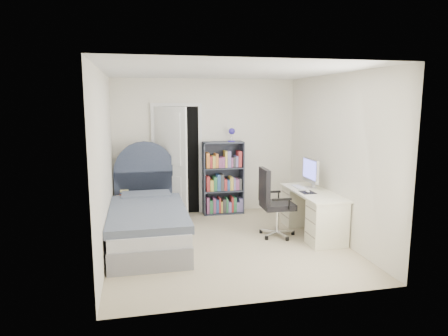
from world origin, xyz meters
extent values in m
cube|color=tan|center=(0.00, 0.00, -0.03)|extent=(3.40, 3.60, 0.05)
cube|color=white|center=(0.00, 0.00, 2.52)|extent=(3.40, 3.60, 0.05)
cube|color=white|center=(0.00, 1.82, 1.25)|extent=(3.40, 0.05, 2.50)
cube|color=white|center=(0.00, -1.82, 1.25)|extent=(3.40, 0.05, 2.50)
cube|color=white|center=(-1.72, 0.00, 1.25)|extent=(0.05, 3.60, 2.50)
cube|color=white|center=(1.72, 0.00, 1.25)|extent=(0.05, 3.60, 2.50)
cube|color=black|center=(-0.55, 1.80, 1.00)|extent=(0.80, 0.01, 2.00)
cube|color=white|center=(-0.98, 1.77, 1.00)|extent=(0.06, 0.06, 2.00)
cube|color=white|center=(-0.12, 1.77, 1.00)|extent=(0.06, 0.06, 2.00)
cube|color=white|center=(-0.55, 1.77, 2.03)|extent=(0.92, 0.06, 0.06)
cube|color=white|center=(-0.70, 1.46, 1.00)|extent=(0.53, 0.65, 2.00)
cube|color=gray|center=(-1.15, 0.27, 0.14)|extent=(1.06, 2.22, 0.29)
cube|color=silver|center=(-1.15, 0.27, 0.37)|extent=(1.03, 2.17, 0.18)
cube|color=slate|center=(-1.15, 0.16, 0.50)|extent=(1.10, 1.89, 0.11)
cube|color=slate|center=(-1.15, 1.07, 0.52)|extent=(0.79, 0.44, 0.13)
cube|color=#343C51|center=(-1.15, 1.42, 0.44)|extent=(1.05, 0.07, 0.89)
cylinder|color=#343C51|center=(-1.15, 1.42, 0.89)|extent=(1.05, 0.07, 1.05)
cylinder|color=tan|center=(-1.62, 1.25, 0.25)|extent=(0.04, 0.04, 0.50)
cylinder|color=tan|center=(-1.62, 1.59, 0.25)|extent=(0.04, 0.04, 0.50)
cylinder|color=tan|center=(-1.28, 1.25, 0.25)|extent=(0.04, 0.04, 0.50)
cylinder|color=tan|center=(-1.28, 1.59, 0.25)|extent=(0.04, 0.04, 0.50)
cube|color=tan|center=(-1.45, 1.42, 0.48)|extent=(0.40, 0.40, 0.03)
cube|color=tan|center=(-1.45, 1.42, 0.17)|extent=(0.36, 0.36, 0.02)
cube|color=#B24C33|center=(-1.50, 1.42, 0.51)|extent=(0.16, 0.22, 0.03)
cube|color=#3F598C|center=(-1.50, 1.42, 0.54)|extent=(0.15, 0.21, 0.03)
cube|color=#D8CC7F|center=(-1.50, 1.42, 0.57)|extent=(0.14, 0.20, 0.03)
cylinder|color=silver|center=(-1.10, 1.71, 0.01)|extent=(0.18, 0.18, 0.02)
cylinder|color=silver|center=(-1.10, 1.71, 0.63)|extent=(0.01, 0.01, 1.25)
sphere|color=silver|center=(-1.04, 1.67, 1.23)|extent=(0.07, 0.07, 0.07)
cube|color=#3B4251|center=(-0.08, 1.64, 0.68)|extent=(0.02, 0.32, 1.35)
cube|color=#3B4251|center=(0.65, 1.64, 0.68)|extent=(0.02, 0.32, 1.35)
cube|color=#3B4251|center=(0.28, 1.64, 1.34)|extent=(0.76, 0.32, 0.02)
cube|color=#3B4251|center=(0.28, 1.64, 0.01)|extent=(0.76, 0.32, 0.02)
cube|color=#3B4251|center=(0.28, 1.80, 0.68)|extent=(0.76, 0.01, 1.35)
cube|color=#3B4251|center=(0.28, 1.64, 0.43)|extent=(0.72, 0.30, 0.02)
cube|color=#3B4251|center=(0.28, 1.64, 0.87)|extent=(0.72, 0.30, 0.02)
cylinder|color=#31249F|center=(0.45, 1.64, 1.36)|extent=(0.13, 0.13, 0.02)
cylinder|color=silver|center=(0.45, 1.64, 1.45)|extent=(0.02, 0.02, 0.17)
sphere|color=#31249F|center=(0.45, 1.61, 1.55)|extent=(0.12, 0.12, 0.12)
cube|color=#994C7F|center=(-0.02, 1.62, 0.18)|extent=(0.05, 0.23, 0.29)
cube|color=#337F4C|center=(0.04, 1.62, 0.15)|extent=(0.06, 0.23, 0.24)
cube|color=#994C7F|center=(0.10, 1.62, 0.17)|extent=(0.05, 0.23, 0.27)
cube|color=#335999|center=(0.16, 1.62, 0.15)|extent=(0.05, 0.23, 0.25)
cube|color=#B23333|center=(0.20, 1.62, 0.17)|extent=(0.03, 0.23, 0.28)
cube|color=#D8BF4C|center=(0.24, 1.62, 0.13)|extent=(0.03, 0.23, 0.21)
cube|color=#3F3F3F|center=(0.29, 1.62, 0.15)|extent=(0.06, 0.23, 0.24)
cube|color=#337F4C|center=(0.35, 1.62, 0.16)|extent=(0.03, 0.23, 0.26)
cube|color=#7F72B2|center=(0.40, 1.62, 0.13)|extent=(0.06, 0.23, 0.19)
cube|color=#B23333|center=(0.45, 1.62, 0.18)|extent=(0.03, 0.23, 0.29)
cube|color=#337F4C|center=(0.50, 1.62, 0.17)|extent=(0.05, 0.23, 0.28)
cube|color=#7F72B2|center=(0.55, 1.62, 0.12)|extent=(0.05, 0.23, 0.18)
cube|color=#7F72B2|center=(0.62, 1.62, 0.16)|extent=(0.06, 0.23, 0.25)
cube|color=#B23333|center=(-0.01, 1.62, 0.59)|extent=(0.06, 0.23, 0.27)
cube|color=#D8BF4C|center=(0.06, 1.62, 0.55)|extent=(0.06, 0.23, 0.20)
cube|color=#337F4C|center=(0.12, 1.62, 0.58)|extent=(0.06, 0.23, 0.26)
cube|color=#335999|center=(0.19, 1.62, 0.60)|extent=(0.06, 0.23, 0.30)
cube|color=#3F3F3F|center=(0.25, 1.62, 0.60)|extent=(0.06, 0.23, 0.30)
cube|color=#B23333|center=(0.32, 1.62, 0.56)|extent=(0.05, 0.23, 0.21)
cube|color=#335999|center=(0.37, 1.62, 0.55)|extent=(0.05, 0.23, 0.19)
cube|color=#D8BF4C|center=(0.43, 1.62, 0.58)|extent=(0.06, 0.23, 0.24)
cube|color=#7F72B2|center=(0.48, 1.62, 0.57)|extent=(0.04, 0.23, 0.23)
cube|color=#994C7F|center=(0.54, 1.62, 0.56)|extent=(0.06, 0.23, 0.20)
cube|color=#3F3F3F|center=(0.60, 1.62, 0.56)|extent=(0.05, 0.23, 0.21)
cube|color=orange|center=(-0.01, 1.62, 1.02)|extent=(0.06, 0.23, 0.27)
cube|color=#B23333|center=(0.04, 1.62, 0.99)|extent=(0.04, 0.23, 0.21)
cube|color=#D8BF4C|center=(0.10, 1.62, 1.00)|extent=(0.05, 0.23, 0.22)
cube|color=orange|center=(0.15, 1.62, 1.01)|extent=(0.05, 0.23, 0.25)
cube|color=#994C7F|center=(0.21, 1.62, 0.98)|extent=(0.06, 0.23, 0.18)
cube|color=#994C7F|center=(0.27, 1.62, 0.98)|extent=(0.05, 0.23, 0.19)
cube|color=#D8BF4C|center=(0.32, 1.62, 1.04)|extent=(0.04, 0.23, 0.30)
cube|color=#7F72B2|center=(0.38, 1.62, 1.04)|extent=(0.06, 0.23, 0.30)
cube|color=#994C7F|center=(0.44, 1.62, 0.98)|extent=(0.03, 0.23, 0.18)
cube|color=#3F3F3F|center=(0.48, 1.62, 0.98)|extent=(0.04, 0.23, 0.19)
cube|color=#7F72B2|center=(0.53, 1.62, 0.99)|extent=(0.04, 0.23, 0.20)
cube|color=#B23333|center=(0.59, 1.62, 1.03)|extent=(0.06, 0.23, 0.29)
cube|color=#F0EBC9|center=(1.41, 0.14, 0.68)|extent=(0.57, 1.43, 0.03)
cube|color=#F0EBC9|center=(1.41, -0.37, 0.33)|extent=(0.53, 0.38, 0.66)
cube|color=#F0EBC9|center=(1.41, 0.64, 0.33)|extent=(0.53, 0.38, 0.66)
cube|color=silver|center=(1.51, 0.42, 0.70)|extent=(0.15, 0.15, 0.01)
cube|color=silver|center=(1.54, 0.42, 0.81)|extent=(0.03, 0.06, 0.21)
cube|color=silver|center=(1.49, 0.42, 0.98)|extent=(0.04, 0.53, 0.38)
cube|color=#5D61E3|center=(1.47, 0.42, 1.00)|extent=(0.00, 0.48, 0.30)
cube|color=white|center=(1.30, 0.42, 0.70)|extent=(0.12, 0.38, 0.02)
cube|color=black|center=(1.30, 0.09, 0.70)|extent=(0.21, 0.25, 0.00)
ellipsoid|color=white|center=(1.30, 0.09, 0.71)|extent=(0.06, 0.10, 0.03)
cube|color=silver|center=(0.98, 0.17, 0.06)|extent=(0.28, 0.05, 0.02)
cylinder|color=black|center=(1.11, 0.17, 0.03)|extent=(0.06, 0.06, 0.06)
cube|color=silver|center=(0.89, 0.30, 0.06)|extent=(0.13, 0.27, 0.02)
cylinder|color=black|center=(0.93, 0.43, 0.03)|extent=(0.06, 0.06, 0.06)
cube|color=silver|center=(0.74, 0.26, 0.06)|extent=(0.24, 0.20, 0.02)
cylinder|color=black|center=(0.63, 0.34, 0.03)|extent=(0.06, 0.06, 0.06)
cube|color=silver|center=(0.73, 0.10, 0.06)|extent=(0.25, 0.19, 0.02)
cylinder|color=black|center=(0.62, 0.03, 0.03)|extent=(0.06, 0.06, 0.06)
cube|color=silver|center=(0.88, 0.05, 0.06)|extent=(0.11, 0.28, 0.02)
cylinder|color=black|center=(0.92, -0.08, 0.03)|extent=(0.06, 0.06, 0.06)
cylinder|color=silver|center=(0.84, 0.18, 0.27)|extent=(0.05, 0.05, 0.41)
cube|color=black|center=(0.84, 0.18, 0.49)|extent=(0.49, 0.49, 0.09)
cube|color=black|center=(0.63, 0.19, 0.81)|extent=(0.08, 0.44, 0.54)
cube|color=black|center=(0.82, -0.08, 0.65)|extent=(0.30, 0.05, 0.03)
cube|color=black|center=(0.83, 0.44, 0.65)|extent=(0.30, 0.05, 0.03)
camera|label=1|loc=(-1.25, -5.53, 2.09)|focal=32.00mm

